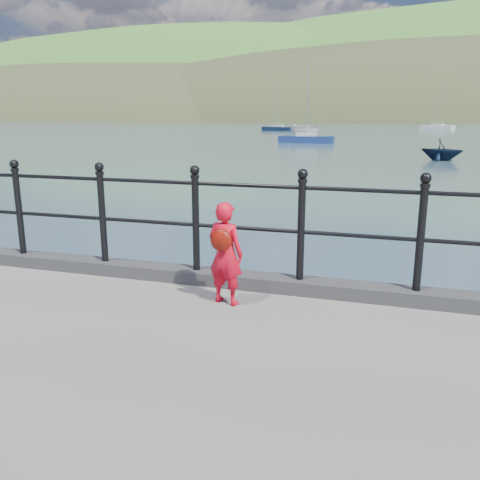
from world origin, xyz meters
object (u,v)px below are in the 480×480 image
(railing, at_px, (247,215))
(launch_white, at_px, (305,133))
(child, at_px, (225,253))
(sailboat_deep, at_px, (437,127))
(launch_navy, at_px, (442,150))
(sailboat_port, at_px, (306,140))
(sailboat_left, at_px, (278,129))

(railing, bearing_deg, launch_white, 99.34)
(child, distance_m, sailboat_deep, 102.45)
(railing, xyz_separation_m, launch_navy, (4.17, 29.74, -1.14))
(sailboat_deep, bearing_deg, sailboat_port, -79.18)
(sailboat_left, bearing_deg, railing, -62.36)
(child, bearing_deg, sailboat_left, -64.09)
(railing, bearing_deg, launch_navy, 82.02)
(launch_white, xyz_separation_m, launch_navy, (12.46, -20.68, -0.21))
(child, bearing_deg, sailboat_port, -67.84)
(sailboat_deep, xyz_separation_m, sailboat_left, (-27.00, -19.45, -0.00))
(railing, height_order, launch_navy, railing)
(sailboat_left, bearing_deg, launch_navy, -51.62)
(launch_navy, bearing_deg, child, -164.72)
(sailboat_left, bearing_deg, sailboat_deep, 50.66)
(railing, relative_size, sailboat_port, 2.26)
(launch_white, bearing_deg, sailboat_port, -52.49)
(railing, height_order, child, railing)
(sailboat_port, bearing_deg, child, -80.00)
(railing, xyz_separation_m, sailboat_left, (-18.57, 82.08, -1.48))
(sailboat_deep, bearing_deg, child, -67.79)
(sailboat_port, bearing_deg, railing, -79.82)
(railing, distance_m, sailboat_deep, 101.89)
(launch_navy, relative_size, sailboat_deep, 0.28)
(child, height_order, launch_navy, child)
(railing, distance_m, launch_navy, 30.06)
(launch_white, height_order, sailboat_left, sailboat_left)
(sailboat_deep, distance_m, sailboat_port, 57.08)
(launch_white, bearing_deg, railing, -56.14)
(launch_navy, height_order, sailboat_deep, sailboat_deep)
(launch_navy, xyz_separation_m, sailboat_deep, (4.26, 71.79, -0.34))
(child, distance_m, launch_navy, 30.60)
(launch_white, bearing_deg, sailboat_deep, 96.40)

